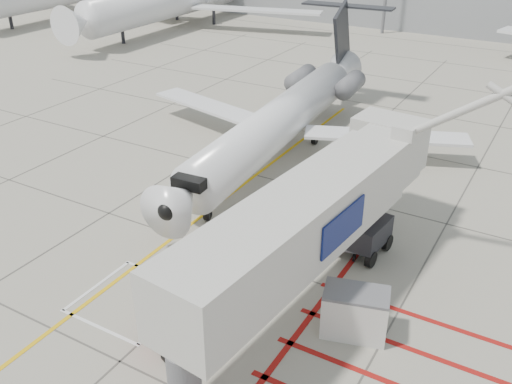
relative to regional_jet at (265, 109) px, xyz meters
The scene contains 8 objects.
ground_plane 14.06m from the regional_jet, 74.97° to the right, with size 260.00×260.00×0.00m, color #9D9787.
regional_jet is the anchor object (origin of this frame).
jet_bridge 13.97m from the regional_jet, 55.71° to the right, with size 8.85×18.67×7.47m, color beige, non-canonical shape.
pushback_tug 16.32m from the regional_jet, 73.62° to the right, with size 2.19×1.37×1.28m, color #AA1024, non-canonical shape.
baggage_cart 10.61m from the regional_jet, 39.19° to the right, with size 1.77×1.12×1.12m, color slate, non-canonical shape.
ground_power_unit 15.55m from the regional_jet, 47.38° to the right, with size 2.47×1.44×1.96m, color silver, non-canonical shape.
cone_nose 9.03m from the regional_jet, 99.49° to the right, with size 0.38×0.38×0.52m, color orange.
cone_side 10.81m from the regional_jet, 45.55° to the right, with size 0.37×0.37×0.51m, color #E74D0C.
Camera 1 is at (12.19, -15.00, 15.30)m, focal length 40.00 mm.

